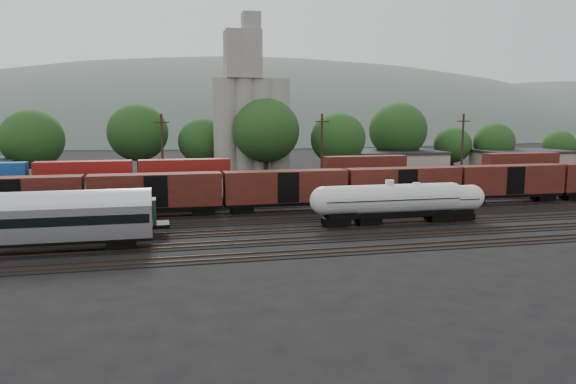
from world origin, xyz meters
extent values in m
plane|color=black|center=(0.00, 0.00, 0.00)|extent=(600.00, 600.00, 0.00)
cube|color=black|center=(0.00, -15.00, 0.04)|extent=(180.00, 3.20, 0.08)
cube|color=#382319|center=(0.00, -15.72, 0.12)|extent=(180.00, 0.08, 0.16)
cube|color=#382319|center=(0.00, -14.28, 0.12)|extent=(180.00, 0.08, 0.16)
cube|color=black|center=(0.00, -10.00, 0.04)|extent=(180.00, 3.20, 0.08)
cube|color=#382319|center=(0.00, -10.72, 0.12)|extent=(180.00, 0.08, 0.16)
cube|color=#382319|center=(0.00, -9.28, 0.12)|extent=(180.00, 0.08, 0.16)
cube|color=black|center=(0.00, -5.00, 0.04)|extent=(180.00, 3.20, 0.08)
cube|color=#382319|center=(0.00, -5.72, 0.12)|extent=(180.00, 0.08, 0.16)
cube|color=#382319|center=(0.00, -4.28, 0.12)|extent=(180.00, 0.08, 0.16)
cube|color=black|center=(0.00, 0.00, 0.04)|extent=(180.00, 3.20, 0.08)
cube|color=#382319|center=(0.00, -0.72, 0.12)|extent=(180.00, 0.08, 0.16)
cube|color=#382319|center=(0.00, 0.72, 0.12)|extent=(180.00, 0.08, 0.16)
cube|color=black|center=(0.00, 5.00, 0.04)|extent=(180.00, 3.20, 0.08)
cube|color=#382319|center=(0.00, 4.28, 0.12)|extent=(180.00, 0.08, 0.16)
cube|color=#382319|center=(0.00, 5.72, 0.12)|extent=(180.00, 0.08, 0.16)
cube|color=black|center=(0.00, 10.00, 0.04)|extent=(180.00, 3.20, 0.08)
cube|color=#382319|center=(0.00, 9.28, 0.12)|extent=(180.00, 0.08, 0.16)
cube|color=#382319|center=(0.00, 10.72, 0.12)|extent=(180.00, 0.08, 0.16)
cube|color=black|center=(0.00, 15.00, 0.04)|extent=(180.00, 3.20, 0.08)
cube|color=#382319|center=(0.00, 14.28, 0.12)|extent=(180.00, 0.08, 0.16)
cube|color=#382319|center=(0.00, 15.72, 0.12)|extent=(180.00, 0.08, 0.16)
cube|color=black|center=(-19.45, -5.00, 1.19)|extent=(15.27, 2.60, 0.36)
cube|color=black|center=(-19.45, -5.00, 0.78)|extent=(4.49, 1.98, 0.72)
cube|color=black|center=(-17.62, -5.00, 2.58)|extent=(9.16, 2.16, 2.42)
cube|color=black|center=(-24.03, -5.00, 2.85)|extent=(3.23, 2.60, 2.96)
cube|color=black|center=(-24.03, -5.00, 3.79)|extent=(3.32, 2.69, 0.81)
cube|color=black|center=(-26.17, -5.00, 2.18)|extent=(1.44, 2.16, 1.62)
cylinder|color=black|center=(-17.62, -5.00, 3.93)|extent=(0.45, 0.45, 0.45)
cube|color=black|center=(-24.33, -5.00, 0.60)|extent=(2.33, 1.80, 0.63)
cube|color=black|center=(-14.56, -5.00, 0.60)|extent=(2.33, 1.80, 0.63)
cylinder|color=silver|center=(11.58, -5.00, 2.97)|extent=(14.74, 3.04, 3.04)
sphere|color=silver|center=(4.22, -5.00, 2.97)|extent=(3.04, 3.04, 3.04)
sphere|color=silver|center=(18.95, -5.00, 2.97)|extent=(3.04, 3.04, 3.04)
cylinder|color=silver|center=(11.58, -5.00, 4.70)|extent=(0.94, 0.94, 0.52)
cube|color=black|center=(11.58, -5.00, 2.97)|extent=(15.07, 3.18, 0.08)
cube|color=black|center=(11.58, -5.00, 1.30)|extent=(14.23, 2.30, 0.52)
cube|color=black|center=(5.55, -5.00, 0.67)|extent=(2.72, 2.09, 0.73)
cube|color=black|center=(17.61, -5.00, 0.67)|extent=(2.72, 2.09, 0.73)
cylinder|color=silver|center=(14.75, -5.00, 2.75)|extent=(13.54, 2.79, 2.79)
sphere|color=silver|center=(7.98, -5.00, 2.75)|extent=(2.79, 2.79, 2.79)
sphere|color=silver|center=(21.52, -5.00, 2.75)|extent=(2.79, 2.79, 2.79)
cylinder|color=silver|center=(14.75, -5.00, 4.34)|extent=(0.87, 0.87, 0.48)
cube|color=black|center=(14.75, -5.00, 2.75)|extent=(13.85, 2.92, 0.08)
cube|color=black|center=(14.75, -5.00, 1.21)|extent=(13.08, 2.12, 0.48)
cube|color=black|center=(9.21, -5.00, 0.63)|extent=(2.50, 1.92, 0.67)
cube|color=black|center=(20.29, -5.00, 0.63)|extent=(2.50, 1.92, 0.67)
cube|color=silver|center=(-24.87, -10.00, 2.69)|extent=(22.99, 2.78, 2.87)
cylinder|color=silver|center=(-24.87, -10.00, 4.13)|extent=(22.99, 2.78, 2.78)
cube|color=black|center=(-24.87, -10.00, 3.04)|extent=(22.53, 2.84, 0.80)
cube|color=black|center=(-24.87, -10.00, 1.16)|extent=(22.99, 2.49, 0.38)
cube|color=black|center=(-16.14, -10.00, 0.63)|extent=(2.49, 1.92, 0.67)
cube|color=black|center=(-12.65, 10.00, 1.18)|extent=(15.99, 2.58, 0.36)
cube|color=black|center=(-12.65, 10.00, 0.78)|extent=(4.44, 1.95, 0.71)
cube|color=#C45611|center=(-10.73, 10.00, 2.55)|extent=(9.59, 2.13, 2.40)
cube|color=#C45611|center=(-17.44, 10.00, 2.82)|extent=(3.20, 2.58, 2.93)
cube|color=black|center=(-17.44, 10.00, 3.75)|extent=(3.29, 2.66, 0.80)
cube|color=#C45611|center=(-19.68, 10.00, 2.15)|extent=(1.42, 2.13, 1.60)
cylinder|color=black|center=(-10.73, 10.00, 3.89)|extent=(0.44, 0.44, 0.44)
cube|color=black|center=(-17.76, 10.00, 0.60)|extent=(2.31, 1.78, 0.62)
cube|color=black|center=(-7.53, 10.00, 0.60)|extent=(2.31, 1.78, 0.62)
cube|color=black|center=(-28.42, 5.00, 1.20)|extent=(15.00, 2.60, 0.40)
cube|color=#471811|center=(-28.42, 5.00, 3.30)|extent=(15.00, 2.90, 3.80)
cube|color=black|center=(-13.02, 5.00, 1.20)|extent=(15.00, 2.60, 0.40)
cube|color=#471811|center=(-13.02, 5.00, 3.30)|extent=(15.00, 2.90, 3.80)
cube|color=black|center=(2.38, 5.00, 1.20)|extent=(15.00, 2.60, 0.40)
cube|color=#471811|center=(2.38, 5.00, 3.30)|extent=(15.00, 2.90, 3.80)
cube|color=black|center=(17.78, 5.00, 1.20)|extent=(15.00, 2.60, 0.40)
cube|color=#471811|center=(17.78, 5.00, 3.30)|extent=(15.00, 2.90, 3.80)
cube|color=black|center=(33.18, 5.00, 1.20)|extent=(15.00, 2.60, 0.40)
cube|color=#471811|center=(33.18, 5.00, 3.30)|extent=(15.00, 2.90, 3.80)
cube|color=black|center=(0.00, 15.00, 0.50)|extent=(160.00, 2.60, 0.60)
cube|color=beige|center=(-22.00, 15.00, 2.10)|extent=(12.00, 2.40, 2.60)
cube|color=maroon|center=(-22.00, 15.00, 4.70)|extent=(12.00, 2.40, 2.60)
cube|color=silver|center=(-9.20, 15.00, 2.10)|extent=(12.00, 2.40, 2.60)
cube|color=maroon|center=(-9.20, 15.00, 4.70)|extent=(12.00, 2.40, 2.60)
cube|color=#CD5715|center=(3.60, 15.00, 2.10)|extent=(12.00, 2.40, 2.60)
cube|color=navy|center=(16.40, 15.00, 2.10)|extent=(12.00, 2.40, 2.60)
cube|color=#4D1911|center=(16.40, 15.00, 4.70)|extent=(12.00, 2.40, 2.60)
cube|color=beige|center=(29.20, 15.00, 2.10)|extent=(12.00, 2.40, 2.60)
cube|color=beige|center=(42.00, 15.00, 2.10)|extent=(12.00, 2.40, 2.60)
cube|color=#4C1A11|center=(42.00, 15.00, 4.70)|extent=(12.00, 2.40, 2.60)
cylinder|color=gray|center=(-1.00, 36.00, 9.00)|extent=(4.40, 4.40, 18.00)
cylinder|color=gray|center=(2.00, 36.00, 9.00)|extent=(4.40, 4.40, 18.00)
cylinder|color=gray|center=(5.00, 36.00, 9.00)|extent=(4.40, 4.40, 18.00)
cylinder|color=gray|center=(8.00, 36.00, 9.00)|extent=(4.40, 4.40, 18.00)
cube|color=gray|center=(2.00, 36.00, 22.00)|extent=(6.00, 5.00, 8.00)
cube|color=gray|center=(3.50, 36.00, 27.00)|extent=(3.00, 3.00, 4.00)
cube|color=#9E937F|center=(30.00, 38.00, 2.30)|extent=(18.00, 14.00, 4.60)
cube|color=#232326|center=(30.00, 38.00, 4.85)|extent=(18.36, 14.28, 0.50)
cube|color=#9E937F|center=(55.00, 33.00, 2.30)|extent=(16.00, 10.00, 4.60)
cube|color=#232326|center=(55.00, 33.00, 4.85)|extent=(16.32, 10.20, 0.50)
cylinder|color=black|center=(-32.00, 35.41, 1.83)|extent=(0.70, 0.70, 3.67)
ellipsoid|color=#22481A|center=(-32.00, 35.41, 7.99)|extent=(9.96, 9.96, 9.44)
cylinder|color=black|center=(-15.98, 43.58, 1.99)|extent=(0.70, 0.70, 3.98)
ellipsoid|color=#22481A|center=(-15.98, 43.58, 8.67)|extent=(10.81, 10.81, 10.24)
cylinder|color=black|center=(-4.62, 41.33, 1.62)|extent=(0.70, 0.70, 3.25)
ellipsoid|color=#22481A|center=(-4.62, 41.33, 7.07)|extent=(8.81, 8.81, 8.35)
cylinder|color=black|center=(5.50, 33.43, 2.10)|extent=(0.70, 0.70, 4.20)
ellipsoid|color=#22481A|center=(5.50, 33.43, 9.15)|extent=(11.40, 11.40, 10.80)
cylinder|color=black|center=(18.02, 32.28, 1.77)|extent=(0.70, 0.70, 3.54)
ellipsoid|color=#22481A|center=(18.02, 32.28, 7.70)|extent=(9.60, 9.60, 9.09)
cylinder|color=black|center=(32.37, 39.30, 2.04)|extent=(0.70, 0.70, 4.08)
ellipsoid|color=#22481A|center=(32.37, 39.30, 8.90)|extent=(11.09, 11.09, 10.50)
cylinder|color=black|center=(43.93, 39.09, 1.35)|extent=(0.70, 0.70, 2.71)
ellipsoid|color=#22481A|center=(43.93, 39.09, 5.89)|extent=(7.34, 7.34, 6.96)
cylinder|color=black|center=(51.96, 37.39, 1.48)|extent=(0.70, 0.70, 2.95)
ellipsoid|color=#22481A|center=(51.96, 37.39, 6.43)|extent=(8.01, 8.01, 7.59)
cylinder|color=black|center=(67.29, 37.97, 1.24)|extent=(0.70, 0.70, 2.49)
ellipsoid|color=#22481A|center=(67.29, 37.97, 5.41)|extent=(6.75, 6.75, 6.39)
cylinder|color=black|center=(-12.00, 22.00, 6.00)|extent=(0.36, 0.36, 12.00)
cube|color=black|center=(-12.00, 22.00, 10.80)|extent=(2.20, 0.18, 0.18)
cylinder|color=black|center=(12.00, 22.00, 6.00)|extent=(0.36, 0.36, 12.00)
cube|color=black|center=(12.00, 22.00, 10.80)|extent=(2.20, 0.18, 0.18)
cylinder|color=black|center=(36.00, 22.00, 6.00)|extent=(0.36, 0.36, 12.00)
cube|color=black|center=(36.00, 22.00, 10.80)|extent=(2.20, 0.18, 0.18)
ellipsoid|color=#59665B|center=(40.00, 260.00, -22.75)|extent=(520.00, 286.00, 130.00)
ellipsoid|color=#59665B|center=(260.00, 260.00, -17.50)|extent=(400.00, 220.00, 100.00)
camera|label=1|loc=(-12.83, -60.92, 12.12)|focal=35.00mm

